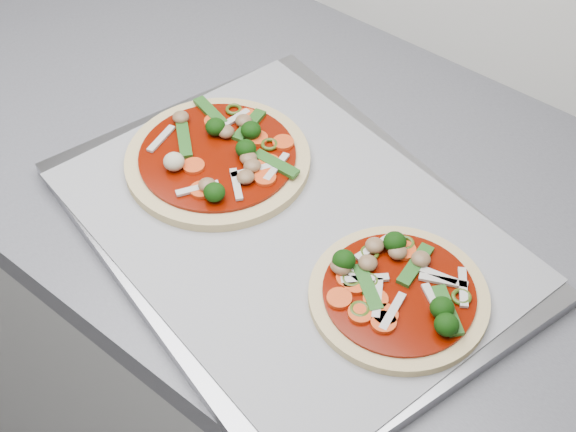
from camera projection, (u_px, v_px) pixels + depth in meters
The scene contains 6 objects.
base_cabinet at pixel (282, 372), 1.30m from camera, with size 3.60×0.60×0.86m, color beige.
countertop at pixel (279, 173), 0.97m from camera, with size 3.60×0.60×0.04m, color slate.
baking_tray at pixel (288, 230), 0.87m from camera, with size 0.50×0.37×0.02m, color gray.
parchment at pixel (288, 224), 0.86m from camera, with size 0.48×0.35×0.00m, color gray.
pizza_left at pixel (220, 157), 0.92m from camera, with size 0.27×0.27×0.04m.
pizza_right at pixel (397, 291), 0.79m from camera, with size 0.25×0.25×0.03m.
Camera 1 is at (0.45, 0.77, 1.56)m, focal length 50.00 mm.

